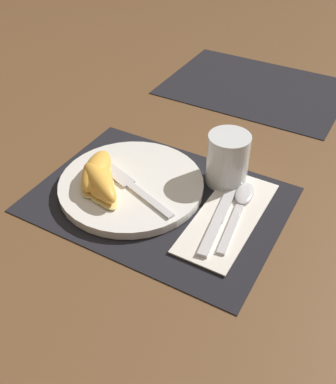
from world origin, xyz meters
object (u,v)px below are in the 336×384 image
Objects in this scene: citrus_wedge_1 at (99,180)px; citrus_wedge_2 at (99,184)px; citrus_wedge_0 at (96,172)px; spoon at (241,202)px; juice_glass at (227,162)px; fork at (132,187)px; knife at (220,215)px; plate at (131,185)px.

citrus_wedge_2 is at bearing -52.35° from citrus_wedge_1.
citrus_wedge_2 is at bearing -45.19° from citrus_wedge_0.
spoon is at bearing 24.64° from citrus_wedge_2.
juice_glass reaches higher than citrus_wedge_0.
citrus_wedge_2 is at bearing -140.80° from fork.
citrus_wedge_0 is (-0.26, -0.08, 0.02)m from spoon.
citrus_wedge_0 is at bearing -147.37° from juice_glass.
spoon is 0.27m from citrus_wedge_0.
knife is at bearing 7.26° from citrus_wedge_0.
juice_glass reaches higher than fork.
plate is at bearing -164.04° from spoon.
knife is at bearing 15.34° from citrus_wedge_2.
citrus_wedge_0 reaches higher than citrus_wedge_1.
spoon is (0.02, 0.05, 0.00)m from knife.
citrus_wedge_2 is (-0.03, -0.05, 0.03)m from plate.
knife is at bearing 2.80° from plate.
citrus_wedge_2 is at bearing -123.85° from plate.
spoon is (0.05, -0.05, -0.04)m from juice_glass.
citrus_wedge_1 is (-0.05, -0.03, 0.01)m from fork.
knife is (0.03, -0.10, -0.04)m from juice_glass.
citrus_wedge_1 is at bearing -141.46° from juice_glass.
citrus_wedge_1 reaches higher than fork.
plate is 2.28× the size of citrus_wedge_1.
spoon is at bearing 21.69° from citrus_wedge_1.
citrus_wedge_1 is at bearing -158.31° from spoon.
citrus_wedge_2 is at bearing -164.66° from knife.
fork is 0.06m from citrus_wedge_1.
citrus_wedge_2 reaches higher than knife.
juice_glass is at bearing 108.62° from knife.
juice_glass is 0.78× the size of citrus_wedge_2.
citrus_wedge_0 is at bearing -172.74° from knife.
citrus_wedge_0 is at bearing -172.80° from fork.
plate is 2.68× the size of juice_glass.
fork reaches higher than spoon.
plate is at bearing 133.54° from fork.
knife is 0.05m from spoon.
citrus_wedge_0 is (-0.07, -0.01, 0.01)m from fork.
citrus_wedge_2 reaches higher than spoon.
citrus_wedge_1 is (-0.04, -0.04, 0.02)m from plate.
citrus_wedge_0 is at bearing -160.23° from plate.
citrus_wedge_1 is at bearing 127.65° from citrus_wedge_2.
plate is at bearing -177.20° from knife.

